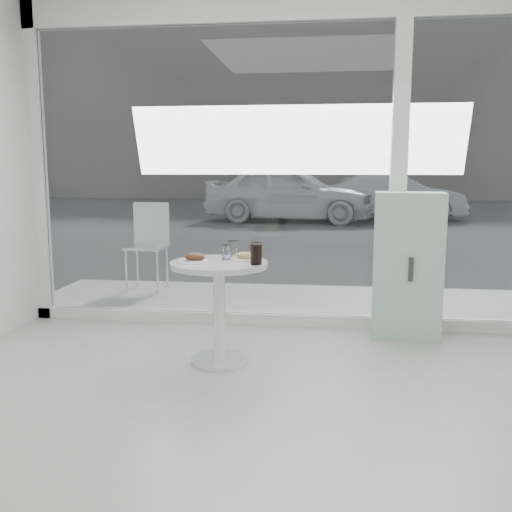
# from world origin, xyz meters

# --- Properties ---
(room_shell) EXTENTS (6.00, 6.00, 6.00)m
(room_shell) POSITION_xyz_m (0.00, -0.56, 1.91)
(room_shell) COLOR white
(room_shell) RESTS_ON ground
(storefront) EXTENTS (5.00, 0.14, 3.00)m
(storefront) POSITION_xyz_m (0.07, 3.00, 1.71)
(storefront) COLOR white
(storefront) RESTS_ON ground
(main_table) EXTENTS (0.72, 0.72, 0.77)m
(main_table) POSITION_xyz_m (-0.50, 1.90, 0.55)
(main_table) COLOR white
(main_table) RESTS_ON ground
(patio_deck) EXTENTS (5.60, 1.60, 0.05)m
(patio_deck) POSITION_xyz_m (0.00, 3.80, 0.03)
(patio_deck) COLOR beige
(patio_deck) RESTS_ON ground
(street) EXTENTS (40.00, 24.00, 0.00)m
(street) POSITION_xyz_m (0.00, 16.00, -0.00)
(street) COLOR #373737
(street) RESTS_ON ground
(far_building) EXTENTS (40.00, 2.00, 8.00)m
(far_building) POSITION_xyz_m (0.00, 25.00, 4.00)
(far_building) COLOR gray
(far_building) RESTS_ON ground
(mint_cabinet) EXTENTS (0.61, 0.44, 1.25)m
(mint_cabinet) POSITION_xyz_m (0.98, 2.78, 0.63)
(mint_cabinet) COLOR #A5D2BB
(mint_cabinet) RESTS_ON ground
(patio_chair) EXTENTS (0.44, 0.44, 1.00)m
(patio_chair) POSITION_xyz_m (-1.77, 4.21, 0.62)
(patio_chair) COLOR white
(patio_chair) RESTS_ON patio_deck
(car_white) EXTENTS (4.68, 2.35, 1.53)m
(car_white) POSITION_xyz_m (-0.71, 13.17, 0.76)
(car_white) COLOR white
(car_white) RESTS_ON street
(car_silver) EXTENTS (4.00, 1.84, 1.27)m
(car_silver) POSITION_xyz_m (2.06, 13.93, 0.64)
(car_silver) COLOR #AAACB2
(car_silver) RESTS_ON street
(plate_fritter) EXTENTS (0.24, 0.24, 0.07)m
(plate_fritter) POSITION_xyz_m (-0.67, 1.86, 0.80)
(plate_fritter) COLOR white
(plate_fritter) RESTS_ON main_table
(plate_donut) EXTENTS (0.23, 0.23, 0.05)m
(plate_donut) POSITION_xyz_m (-0.32, 2.01, 0.79)
(plate_donut) COLOR white
(plate_donut) RESTS_ON main_table
(water_tumbler_a) EXTENTS (0.07, 0.07, 0.11)m
(water_tumbler_a) POSITION_xyz_m (-0.46, 2.02, 0.82)
(water_tumbler_a) COLOR white
(water_tumbler_a) RESTS_ON main_table
(water_tumbler_b) EXTENTS (0.08, 0.08, 0.13)m
(water_tumbler_b) POSITION_xyz_m (-0.43, 2.10, 0.83)
(water_tumbler_b) COLOR white
(water_tumbler_b) RESTS_ON main_table
(cola_glass) EXTENTS (0.08, 0.08, 0.16)m
(cola_glass) POSITION_xyz_m (-0.21, 1.81, 0.85)
(cola_glass) COLOR white
(cola_glass) RESTS_ON main_table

